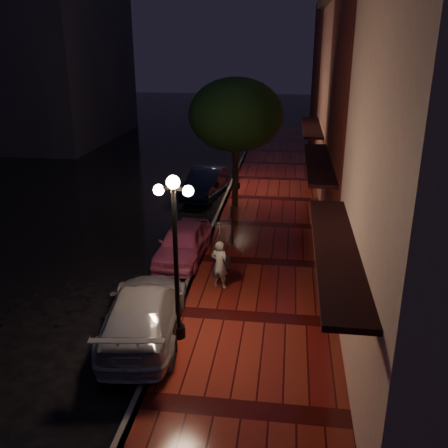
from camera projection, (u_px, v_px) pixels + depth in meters
The scene contains 14 objects.
ground at pixel (200, 262), 17.71m from camera, with size 120.00×120.00×0.00m, color black.
sidewalk at pixel (263, 263), 17.40m from camera, with size 4.50×60.00×0.15m, color #4C0F0D.
curb at pixel (200, 260), 17.68m from camera, with size 0.25×60.00×0.15m, color #595451.
storefront_mid at pixel (412, 100), 16.80m from camera, with size 5.00×8.00×11.00m, color #511914.
storefront_far at pixel (374, 103), 24.59m from camera, with size 5.00×8.00×9.00m, color #8C5951.
storefront_extra at pixel (353, 78), 33.72m from camera, with size 5.00×12.00×10.00m, color #511914.
streetlamp_near at pixel (176, 250), 12.11m from camera, with size 0.96×0.36×4.31m.
streetlamp_far at pixel (237, 142), 25.14m from camera, with size 0.96×0.36×4.31m.
street_tree at pixel (236, 117), 21.74m from camera, with size 4.16×4.16×5.80m.
pink_car at pixel (183, 243), 17.68m from camera, with size 1.53×3.81×1.30m, color #CB5380.
navy_car at pixel (206, 183), 24.98m from camera, with size 1.48×4.25×1.40m, color black.
silver_car at pixel (144, 312), 13.05m from camera, with size 1.95×4.80×1.39m, color #9B9BA2.
woman_with_umbrella at pixel (220, 245), 15.08m from camera, with size 0.90×0.92×2.16m.
parking_meter at pixel (232, 221), 18.54m from camera, with size 0.17×0.15×1.50m.
Camera 1 is at (2.99, -15.90, 7.37)m, focal length 40.00 mm.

